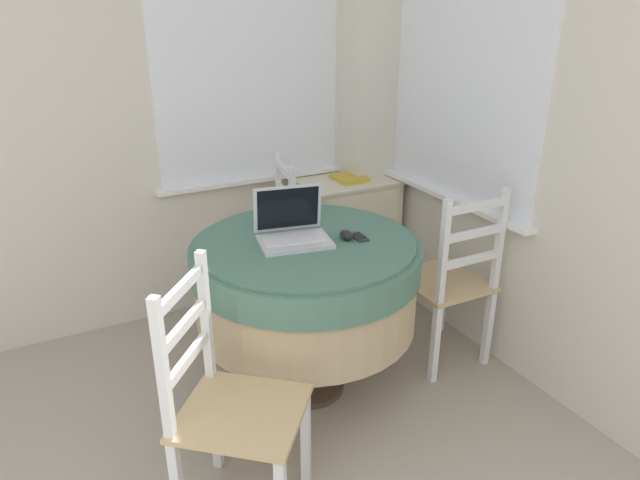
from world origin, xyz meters
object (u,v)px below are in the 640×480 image
at_px(round_dining_table, 306,277).
at_px(dining_chair_camera_near, 229,407).
at_px(dining_chair_near_right_window, 449,282).
at_px(book_on_cabinet, 349,178).
at_px(cell_phone, 359,237).
at_px(computer_mouse, 346,235).
at_px(laptop, 292,230).
at_px(corner_cabinet, 346,236).
at_px(dining_chair_near_back_window, 263,247).

bearing_deg(round_dining_table, dining_chair_camera_near, -137.54).
distance_m(dining_chair_near_right_window, book_on_cabinet, 0.95).
bearing_deg(cell_phone, computer_mouse, 168.88).
distance_m(laptop, computer_mouse, 0.24).
distance_m(dining_chair_camera_near, book_on_cabinet, 1.81).
relative_size(round_dining_table, corner_cabinet, 1.36).
height_order(laptop, book_on_cabinet, laptop).
bearing_deg(corner_cabinet, dining_chair_camera_near, -133.32).
relative_size(laptop, computer_mouse, 4.24).
relative_size(dining_chair_near_right_window, corner_cabinet, 1.27).
xyz_separation_m(round_dining_table, book_on_cabinet, (0.68, 0.78, 0.17)).
bearing_deg(book_on_cabinet, dining_chair_camera_near, -133.81).
height_order(dining_chair_near_right_window, book_on_cabinet, dining_chair_near_right_window).
distance_m(round_dining_table, computer_mouse, 0.27).
height_order(cell_phone, dining_chair_near_back_window, dining_chair_near_back_window).
xyz_separation_m(laptop, dining_chair_near_right_window, (0.79, -0.14, -0.38)).
distance_m(round_dining_table, cell_phone, 0.30).
bearing_deg(corner_cabinet, dining_chair_near_back_window, -173.74).
bearing_deg(laptop, corner_cabinet, 46.67).
relative_size(computer_mouse, cell_phone, 0.75).
bearing_deg(cell_phone, dining_chair_near_back_window, 98.99).
height_order(round_dining_table, cell_phone, cell_phone).
bearing_deg(dining_chair_near_right_window, dining_chair_near_back_window, 127.59).
bearing_deg(round_dining_table, computer_mouse, -24.70).
xyz_separation_m(round_dining_table, corner_cabinet, (0.68, 0.80, -0.22)).
bearing_deg(cell_phone, laptop, 157.38).
bearing_deg(laptop, computer_mouse, -25.48).
bearing_deg(cell_phone, corner_cabinet, 62.70).
bearing_deg(dining_chair_camera_near, laptop, 46.69).
bearing_deg(dining_chair_camera_near, cell_phone, 28.49).
relative_size(dining_chair_near_back_window, corner_cabinet, 1.27).
relative_size(computer_mouse, book_on_cabinet, 0.40).
height_order(dining_chair_near_back_window, corner_cabinet, dining_chair_near_back_window).
bearing_deg(dining_chair_near_right_window, round_dining_table, 171.46).
xyz_separation_m(cell_phone, book_on_cabinet, (0.46, 0.87, -0.02)).
bearing_deg(dining_chair_near_back_window, computer_mouse, -84.93).
bearing_deg(round_dining_table, dining_chair_near_back_window, 82.96).
bearing_deg(dining_chair_near_back_window, laptop, -101.30).
bearing_deg(round_dining_table, corner_cabinet, 49.70).
xyz_separation_m(dining_chair_near_back_window, corner_cabinet, (0.59, 0.06, -0.07)).
height_order(round_dining_table, computer_mouse, computer_mouse).
relative_size(cell_phone, dining_chair_camera_near, 0.11).
bearing_deg(dining_chair_near_back_window, corner_cabinet, 6.26).
distance_m(round_dining_table, corner_cabinet, 1.07).
bearing_deg(dining_chair_near_right_window, computer_mouse, 176.38).
bearing_deg(corner_cabinet, book_on_cabinet, -70.89).
height_order(round_dining_table, laptop, laptop).
bearing_deg(laptop, dining_chair_camera_near, -133.31).
distance_m(computer_mouse, cell_phone, 0.06).
distance_m(corner_cabinet, book_on_cabinet, 0.39).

